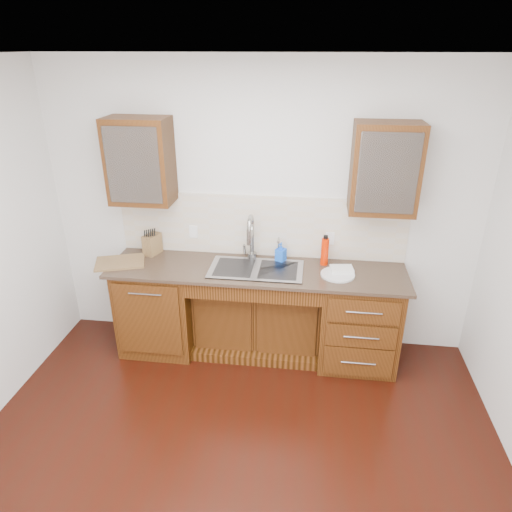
# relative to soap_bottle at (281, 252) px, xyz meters

# --- Properties ---
(ground) EXTENTS (4.00, 3.50, 0.10)m
(ground) POSITION_rel_soap_bottle_xyz_m (-0.20, -1.62, -1.05)
(ground) COLOR black
(ceiling) EXTENTS (4.00, 3.50, 0.10)m
(ceiling) POSITION_rel_soap_bottle_xyz_m (-0.20, -1.62, 1.75)
(ceiling) COLOR white
(ceiling) RESTS_ON wall_back
(wall_back) EXTENTS (4.00, 0.10, 2.70)m
(wall_back) POSITION_rel_soap_bottle_xyz_m (-0.20, 0.18, 0.35)
(wall_back) COLOR white
(wall_back) RESTS_ON ground
(base_cabinet_left) EXTENTS (0.70, 0.62, 0.88)m
(base_cabinet_left) POSITION_rel_soap_bottle_xyz_m (-1.15, -0.18, -0.56)
(base_cabinet_left) COLOR #593014
(base_cabinet_left) RESTS_ON ground
(base_cabinet_center) EXTENTS (1.20, 0.44, 0.70)m
(base_cabinet_center) POSITION_rel_soap_bottle_xyz_m (-0.20, -0.09, -0.65)
(base_cabinet_center) COLOR #593014
(base_cabinet_center) RESTS_ON ground
(base_cabinet_right) EXTENTS (0.70, 0.62, 0.88)m
(base_cabinet_right) POSITION_rel_soap_bottle_xyz_m (0.75, -0.18, -0.56)
(base_cabinet_right) COLOR #593014
(base_cabinet_right) RESTS_ON ground
(countertop) EXTENTS (2.70, 0.65, 0.03)m
(countertop) POSITION_rel_soap_bottle_xyz_m (-0.20, -0.19, -0.11)
(countertop) COLOR #84705B
(countertop) RESTS_ON base_cabinet_left
(backsplash) EXTENTS (2.70, 0.02, 0.59)m
(backsplash) POSITION_rel_soap_bottle_xyz_m (-0.20, 0.12, 0.20)
(backsplash) COLOR beige
(backsplash) RESTS_ON wall_back
(sink) EXTENTS (0.84, 0.46, 0.19)m
(sink) POSITION_rel_soap_bottle_xyz_m (-0.20, -0.21, -0.18)
(sink) COLOR #9E9EA5
(sink) RESTS_ON countertop
(faucet) EXTENTS (0.04, 0.04, 0.40)m
(faucet) POSITION_rel_soap_bottle_xyz_m (-0.27, 0.02, 0.11)
(faucet) COLOR #999993
(faucet) RESTS_ON countertop
(filter_tap) EXTENTS (0.02, 0.02, 0.24)m
(filter_tap) POSITION_rel_soap_bottle_xyz_m (-0.02, 0.03, 0.03)
(filter_tap) COLOR #999993
(filter_tap) RESTS_ON countertop
(upper_cabinet_left) EXTENTS (0.55, 0.34, 0.75)m
(upper_cabinet_left) POSITION_rel_soap_bottle_xyz_m (-1.25, -0.04, 0.82)
(upper_cabinet_left) COLOR #593014
(upper_cabinet_left) RESTS_ON wall_back
(upper_cabinet_right) EXTENTS (0.55, 0.34, 0.75)m
(upper_cabinet_right) POSITION_rel_soap_bottle_xyz_m (0.85, -0.04, 0.82)
(upper_cabinet_right) COLOR #593014
(upper_cabinet_right) RESTS_ON wall_back
(outlet_left) EXTENTS (0.08, 0.01, 0.12)m
(outlet_left) POSITION_rel_soap_bottle_xyz_m (-0.85, 0.11, 0.12)
(outlet_left) COLOR white
(outlet_left) RESTS_ON backsplash
(outlet_right) EXTENTS (0.08, 0.01, 0.12)m
(outlet_right) POSITION_rel_soap_bottle_xyz_m (0.45, 0.11, 0.12)
(outlet_right) COLOR white
(outlet_right) RESTS_ON backsplash
(soap_bottle) EXTENTS (0.11, 0.11, 0.18)m
(soap_bottle) POSITION_rel_soap_bottle_xyz_m (0.00, 0.00, 0.00)
(soap_bottle) COLOR blue
(soap_bottle) RESTS_ON countertop
(water_bottle) EXTENTS (0.07, 0.07, 0.26)m
(water_bottle) POSITION_rel_soap_bottle_xyz_m (0.40, -0.01, 0.04)
(water_bottle) COLOR red
(water_bottle) RESTS_ON countertop
(plate) EXTENTS (0.34, 0.34, 0.02)m
(plate) POSITION_rel_soap_bottle_xyz_m (0.52, -0.23, -0.08)
(plate) COLOR silver
(plate) RESTS_ON countertop
(dish_towel) EXTENTS (0.22, 0.17, 0.03)m
(dish_towel) POSITION_rel_soap_bottle_xyz_m (0.56, -0.16, -0.06)
(dish_towel) COLOR white
(dish_towel) RESTS_ON plate
(knife_block) EXTENTS (0.16, 0.20, 0.20)m
(knife_block) POSITION_rel_soap_bottle_xyz_m (-1.24, 0.01, 0.01)
(knife_block) COLOR #905E3E
(knife_block) RESTS_ON countertop
(cutting_board) EXTENTS (0.52, 0.43, 0.02)m
(cutting_board) POSITION_rel_soap_bottle_xyz_m (-1.47, -0.24, -0.08)
(cutting_board) COLOR #8D6243
(cutting_board) RESTS_ON countertop
(cup_left_a) EXTENTS (0.18, 0.18, 0.11)m
(cup_left_a) POSITION_rel_soap_bottle_xyz_m (-1.34, -0.04, 0.78)
(cup_left_a) COLOR white
(cup_left_a) RESTS_ON upper_cabinet_left
(cup_left_b) EXTENTS (0.12, 0.12, 0.09)m
(cup_left_b) POSITION_rel_soap_bottle_xyz_m (-1.19, -0.04, 0.77)
(cup_left_b) COLOR silver
(cup_left_b) RESTS_ON upper_cabinet_left
(cup_right_a) EXTENTS (0.16, 0.16, 0.11)m
(cup_right_a) POSITION_rel_soap_bottle_xyz_m (0.80, -0.04, 0.78)
(cup_right_a) COLOR white
(cup_right_a) RESTS_ON upper_cabinet_right
(cup_right_b) EXTENTS (0.13, 0.13, 0.09)m
(cup_right_b) POSITION_rel_soap_bottle_xyz_m (0.94, -0.04, 0.77)
(cup_right_b) COLOR white
(cup_right_b) RESTS_ON upper_cabinet_right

